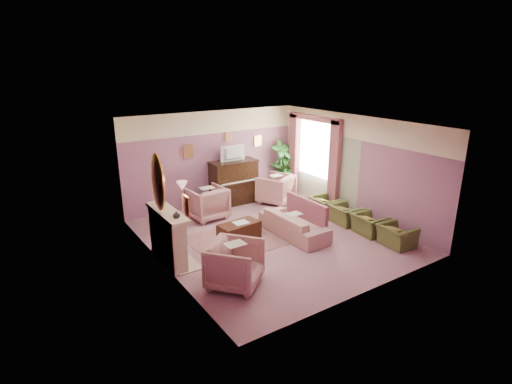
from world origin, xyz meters
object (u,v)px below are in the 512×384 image
olive_chair_c (345,212)px  olive_chair_d (324,203)px  piano (234,183)px  television (234,152)px  sofa (294,220)px  olive_chair_b (369,221)px  floral_armchair_right (276,188)px  side_table (284,183)px  olive_chair_a (397,232)px  floral_armchair_left (207,201)px  coffee_table (239,232)px  floral_armchair_front (235,262)px

olive_chair_c → olive_chair_d: same height
piano → television: television is taller
sofa → olive_chair_b: bearing=-31.2°
floral_armchair_right → side_table: 1.03m
olive_chair_a → olive_chair_c: size_ratio=1.00×
floral_armchair_right → television: bearing=150.2°
floral_armchair_left → olive_chair_b: bearing=-48.0°
floral_armchair_right → olive_chair_d: 1.66m
olive_chair_a → olive_chair_d: bearing=90.0°
coffee_table → side_table: 3.95m
television → coffee_table: bearing=-118.2°
piano → olive_chair_b: piano is taller
olive_chair_d → sofa: bearing=-158.0°
television → floral_armchair_left: 1.77m
floral_armchair_left → olive_chair_b: floral_armchair_left is taller
coffee_table → floral_armchair_front: (-1.12, -1.71, 0.26)m
piano → floral_armchair_right: (1.08, -0.67, -0.16)m
television → floral_armchair_right: 1.67m
olive_chair_a → olive_chair_b: 0.82m
piano → sofa: bearing=-89.6°
olive_chair_a → olive_chair_b: (0.00, 0.82, 0.00)m
piano → olive_chair_c: bearing=-61.6°
sofa → floral_armchair_front: size_ratio=2.02×
coffee_table → floral_armchair_left: 1.77m
olive_chair_d → side_table: side_table is taller
sofa → olive_chair_d: sofa is taller
olive_chair_b → side_table: 3.83m
television → sofa: television is taller
sofa → olive_chair_c: 1.63m
floral_armchair_left → floral_armchair_right: same height
coffee_table → sofa: (1.29, -0.47, 0.17)m
floral_armchair_right → olive_chair_d: size_ratio=1.25×
coffee_table → floral_armchair_front: size_ratio=1.02×
olive_chair_c → side_table: size_ratio=1.11×
olive_chair_b → olive_chair_c: 0.82m
olive_chair_d → piano: bearing=126.5°
olive_chair_c → side_table: (0.25, 3.01, 0.01)m
side_table → olive_chair_b: bearing=-93.7°
piano → floral_armchair_front: piano is taller
coffee_table → sofa: sofa is taller
floral_armchair_left → floral_armchair_front: size_ratio=1.00×
olive_chair_b → side_table: bearing=86.3°
piano → sofa: 2.89m
olive_chair_d → side_table: 2.20m
olive_chair_d → floral_armchair_right: bearing=109.8°
sofa → olive_chair_b: size_ratio=2.53×
piano → olive_chair_d: piano is taller
olive_chair_b → coffee_table: bearing=153.4°
olive_chair_b → olive_chair_d: same height
floral_armchair_left → olive_chair_a: floral_armchair_left is taller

